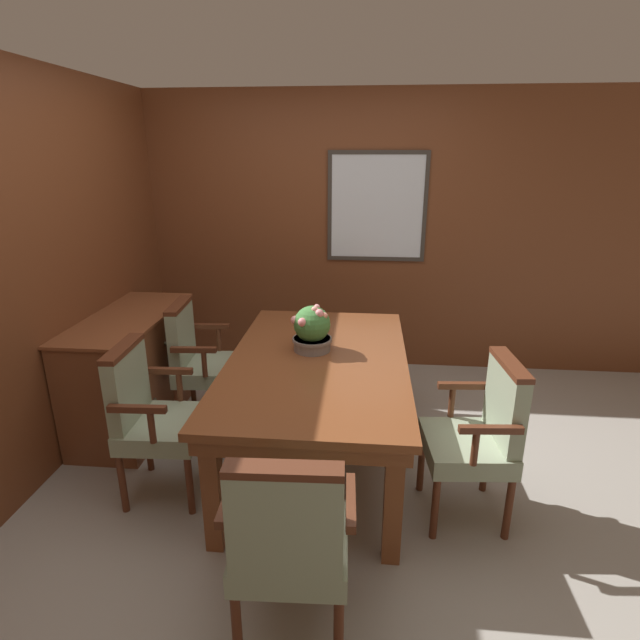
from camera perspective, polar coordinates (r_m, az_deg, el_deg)
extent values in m
plane|color=#A39E93|center=(3.29, -2.07, -17.57)|extent=(14.00, 14.00, 0.00)
cube|color=brown|center=(4.56, 0.78, 9.69)|extent=(7.20, 0.06, 2.45)
cube|color=white|center=(4.48, 6.53, 12.70)|extent=(0.79, 0.01, 0.87)
cube|color=#38332D|center=(4.45, 6.76, 18.51)|extent=(0.86, 0.02, 0.04)
cube|color=#38332D|center=(4.54, 6.32, 7.00)|extent=(0.86, 0.02, 0.04)
cube|color=#38332D|center=(4.48, 1.12, 12.82)|extent=(0.04, 0.02, 0.87)
cube|color=#38332D|center=(4.50, 11.93, 12.45)|extent=(0.03, 0.02, 0.87)
cube|color=brown|center=(3.36, -30.86, 3.68)|extent=(0.06, 7.20, 2.45)
cube|color=brown|center=(2.68, -12.16, -18.56)|extent=(0.09, 0.09, 0.68)
cube|color=brown|center=(2.59, 8.35, -19.90)|extent=(0.09, 0.09, 0.68)
cube|color=brown|center=(4.07, -5.39, -4.55)|extent=(0.09, 0.09, 0.68)
cube|color=brown|center=(4.01, 7.30, -5.01)|extent=(0.09, 0.09, 0.68)
cube|color=brown|center=(3.14, -0.26, -5.89)|extent=(1.04, 1.80, 0.09)
cube|color=brown|center=(3.12, -0.26, -4.76)|extent=(1.10, 1.86, 0.04)
cylinder|color=#562B19|center=(3.01, -14.66, -17.78)|extent=(0.04, 0.04, 0.37)
cylinder|color=#562B19|center=(3.32, -12.69, -13.80)|extent=(0.04, 0.04, 0.37)
cylinder|color=#562B19|center=(3.14, -21.64, -16.94)|extent=(0.04, 0.04, 0.37)
cylinder|color=#562B19|center=(3.44, -19.01, -13.23)|extent=(0.04, 0.04, 0.37)
cube|color=#93A384|center=(3.09, -17.43, -11.67)|extent=(0.46, 0.48, 0.11)
cube|color=#93A384|center=(3.04, -21.15, -7.02)|extent=(0.10, 0.42, 0.42)
cube|color=#562B19|center=(2.95, -21.66, -3.06)|extent=(0.11, 0.42, 0.03)
cylinder|color=#562B19|center=(2.82, -18.69, -11.40)|extent=(0.04, 0.04, 0.20)
cube|color=#562B19|center=(2.79, -20.19, -9.52)|extent=(0.31, 0.05, 0.04)
cylinder|color=#562B19|center=(3.21, -15.75, -7.24)|extent=(0.04, 0.04, 0.20)
cube|color=#562B19|center=(3.19, -17.05, -5.58)|extent=(0.31, 0.05, 0.04)
cylinder|color=#562B19|center=(2.52, 2.28, -25.54)|extent=(0.04, 0.04, 0.37)
cylinder|color=#562B19|center=(2.56, -7.53, -25.06)|extent=(0.04, 0.04, 0.37)
cylinder|color=#562B19|center=(2.27, 2.13, -32.29)|extent=(0.04, 0.04, 0.37)
cylinder|color=#562B19|center=(2.30, -9.47, -31.57)|extent=(0.04, 0.04, 0.37)
cube|color=#93A384|center=(2.23, -3.28, -24.36)|extent=(0.47, 0.46, 0.11)
cube|color=#93A384|center=(1.92, -4.04, -22.25)|extent=(0.42, 0.10, 0.42)
cube|color=#562B19|center=(1.78, -4.22, -16.75)|extent=(0.42, 0.11, 0.03)
cylinder|color=#562B19|center=(2.14, 3.48, -20.97)|extent=(0.04, 0.04, 0.20)
cube|color=#562B19|center=(2.03, 3.55, -20.02)|extent=(0.05, 0.31, 0.04)
cylinder|color=#562B19|center=(2.19, -9.84, -20.32)|extent=(0.04, 0.04, 0.20)
cube|color=#562B19|center=(2.08, -10.41, -19.34)|extent=(0.05, 0.31, 0.04)
cylinder|color=#562B19|center=(3.66, -10.05, -10.32)|extent=(0.04, 0.04, 0.37)
cylinder|color=#562B19|center=(4.00, -9.01, -7.58)|extent=(0.04, 0.04, 0.37)
cylinder|color=#562B19|center=(3.75, -15.87, -10.03)|extent=(0.04, 0.04, 0.37)
cylinder|color=#562B19|center=(4.09, -14.33, -7.40)|extent=(0.04, 0.04, 0.37)
cube|color=#93A384|center=(3.77, -12.57, -5.54)|extent=(0.47, 0.49, 0.11)
cube|color=#93A384|center=(3.71, -15.57, -1.71)|extent=(0.11, 0.42, 0.42)
cube|color=#562B19|center=(3.64, -15.88, 1.62)|extent=(0.12, 0.42, 0.03)
cylinder|color=#562B19|center=(3.49, -13.08, -4.84)|extent=(0.04, 0.04, 0.20)
cube|color=#562B19|center=(3.47, -14.27, -3.31)|extent=(0.31, 0.06, 0.04)
cylinder|color=#562B19|center=(3.91, -11.49, -2.08)|extent=(0.04, 0.04, 0.20)
cube|color=#562B19|center=(3.89, -12.53, -0.70)|extent=(0.31, 0.06, 0.04)
cylinder|color=#562B19|center=(3.15, 11.50, -15.73)|extent=(0.04, 0.04, 0.37)
cylinder|color=#562B19|center=(2.84, 13.00, -20.21)|extent=(0.04, 0.04, 0.37)
cylinder|color=#562B19|center=(3.24, 18.38, -15.30)|extent=(0.04, 0.04, 0.37)
cylinder|color=#562B19|center=(2.94, 20.73, -19.52)|extent=(0.04, 0.04, 0.37)
cube|color=#93A384|center=(2.90, 16.34, -13.77)|extent=(0.48, 0.49, 0.11)
cube|color=#93A384|center=(2.82, 20.41, -8.95)|extent=(0.11, 0.42, 0.42)
cube|color=#562B19|center=(2.73, 20.95, -4.73)|extent=(0.12, 0.42, 0.03)
cylinder|color=#562B19|center=(3.01, 14.83, -8.94)|extent=(0.04, 0.04, 0.20)
cube|color=#562B19|center=(2.98, 16.23, -7.21)|extent=(0.31, 0.06, 0.04)
cylinder|color=#562B19|center=(2.62, 17.30, -13.71)|extent=(0.04, 0.04, 0.20)
cube|color=#562B19|center=(2.59, 18.95, -11.76)|extent=(0.31, 0.06, 0.04)
cylinder|color=gray|center=(3.22, -0.90, -2.75)|extent=(0.24, 0.24, 0.08)
cylinder|color=gray|center=(3.21, -0.90, -2.22)|extent=(0.25, 0.25, 0.02)
sphere|color=#427F3D|center=(3.17, -0.91, -0.47)|extent=(0.23, 0.23, 0.23)
sphere|color=#F6A796|center=(3.11, -0.62, 1.18)|extent=(0.04, 0.04, 0.04)
sphere|color=pink|center=(3.08, -2.04, -0.26)|extent=(0.06, 0.06, 0.06)
sphere|color=pink|center=(3.09, -0.09, 0.76)|extent=(0.05, 0.05, 0.05)
sphere|color=pink|center=(3.15, -0.36, 1.46)|extent=(0.04, 0.04, 0.04)
sphere|color=#FBA186|center=(3.11, 0.53, 0.50)|extent=(0.04, 0.04, 0.04)
sphere|color=pink|center=(3.16, -2.88, -0.02)|extent=(0.06, 0.06, 0.06)
sphere|color=#ECA091|center=(3.26, -1.44, 0.46)|extent=(0.04, 0.04, 0.04)
cube|color=brown|center=(3.94, -20.47, -5.47)|extent=(0.51, 1.21, 0.81)
cube|color=brown|center=(3.80, -21.18, 0.28)|extent=(0.53, 1.24, 0.02)
sphere|color=#4C422D|center=(3.75, -17.23, -2.57)|extent=(0.03, 0.03, 0.03)
sphere|color=#4C422D|center=(3.65, -18.35, -8.65)|extent=(0.03, 0.03, 0.03)
sphere|color=#4C422D|center=(4.10, -15.40, -5.22)|extent=(0.03, 0.03, 0.03)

